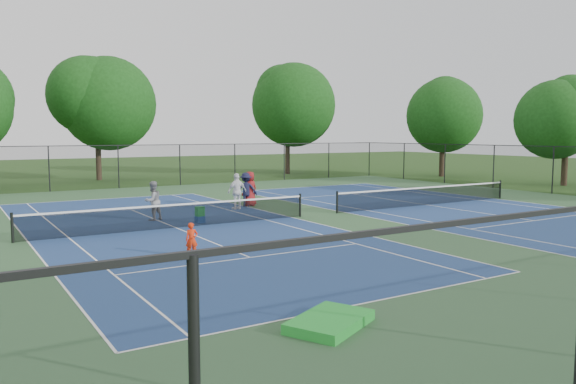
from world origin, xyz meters
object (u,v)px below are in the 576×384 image
instructor (153,201)px  ball_hopper (200,211)px  tree_back_b (96,99)px  child_player (192,240)px  bystander_c (250,189)px  bystander_b (246,190)px  ball_crate (200,219)px  tree_side_f (567,114)px  bystander_a (237,191)px  tree_back_d (288,101)px  tree_side_e (443,111)px

instructor → ball_hopper: bearing=107.8°
tree_back_b → child_player: bearing=-98.1°
bystander_c → tree_back_b: bearing=-92.9°
bystander_b → ball_crate: (-4.19, -3.81, -0.74)m
tree_back_b → tree_side_f: size_ratio=1.24×
ball_crate → ball_hopper: bearing=0.0°
child_player → bystander_a: size_ratio=0.58×
tree_back_d → bystander_b: size_ratio=5.83×
ball_crate → bystander_a: bearing=42.9°
tree_back_b → bystander_a: tree_back_b is taller
child_player → instructor: instructor is taller
tree_side_f → instructor: 31.45m
bystander_a → bystander_b: bearing=-147.3°
tree_back_b → ball_hopper: tree_back_b is taller
child_player → ball_hopper: child_player is taller
ball_hopper → bystander_c: bearing=40.9°
tree_side_f → bystander_b: 25.89m
tree_back_d → instructor: tree_back_d is taller
tree_side_e → tree_back_d: bearing=135.0°
tree_back_b → bystander_b: (2.53, -21.45, -5.71)m
tree_side_e → ball_crate: 32.09m
child_player → instructor: bearing=92.7°
tree_back_d → bystander_b: 24.96m
child_player → tree_back_d: bearing=66.1°
child_player → ball_hopper: bearing=77.4°
bystander_c → ball_hopper: bystander_c is taller
instructor → bystander_a: bearing=173.0°
tree_side_e → ball_hopper: 32.03m
bystander_b → bystander_c: bearing=-154.5°
tree_side_e → bystander_b: bearing=-158.9°
instructor → ball_hopper: (1.47, -1.75, -0.37)m
instructor → bystander_c: bystander_c is taller
tree_back_d → ball_hopper: size_ratio=25.68×
instructor → ball_crate: 2.40m
bystander_a → bystander_c: bystander_c is taller
ball_hopper → tree_back_d: bearing=51.3°
tree_back_d → bystander_c: tree_back_d is taller
tree_back_d → ball_hopper: bearing=-128.7°
instructor → bystander_b: size_ratio=0.97×
tree_side_e → bystander_b: 26.69m
bystander_a → tree_back_d: bearing=-134.7°
tree_side_e → ball_crate: size_ratio=24.32×
tree_back_b → tree_back_d: tree_back_d is taller
tree_side_f → tree_back_b: bearing=140.6°
child_player → bystander_c: 12.17m
tree_side_e → bystander_c: size_ratio=4.85×
tree_back_b → ball_hopper: (-1.66, -25.27, -6.10)m
bystander_a → ball_crate: bystander_a is taller
tree_back_d → bystander_a: bearing=-127.3°
bystander_c → tree_side_f: bearing=166.2°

